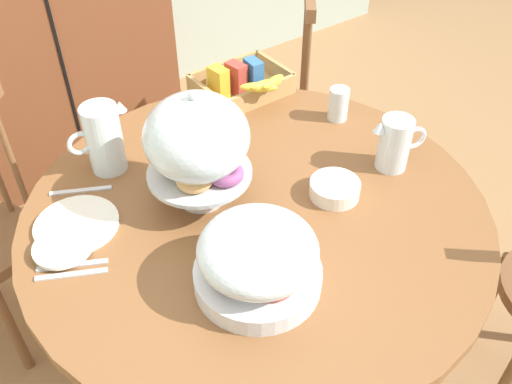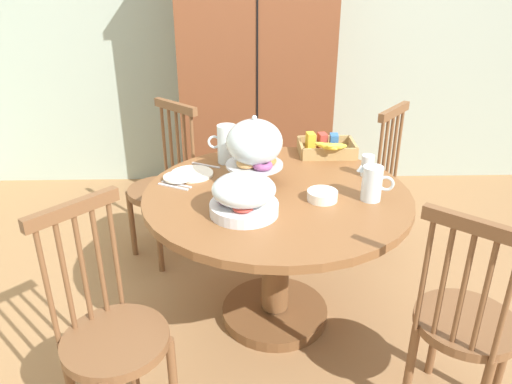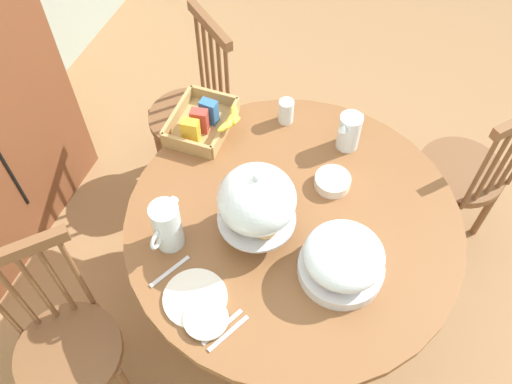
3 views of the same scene
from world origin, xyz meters
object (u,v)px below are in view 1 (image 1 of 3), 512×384
Objects in this scene: dining_table at (256,255)px; orange_juice_pitcher at (394,145)px; fruit_platter_covered at (258,259)px; china_plate_large at (77,224)px; china_plate_small at (63,247)px; milk_pitcher at (105,141)px; cereal_bowl at (335,189)px; pastry_stand_with_dome at (197,142)px; drinking_glass at (338,104)px; windsor_chair_by_cabinet at (271,109)px; cereal_basket at (243,84)px.

orange_juice_pitcher is at bearing -12.94° from dining_table.
china_plate_large is (-0.27, 0.44, -0.08)m from fruit_platter_covered.
fruit_platter_covered is at bearing -168.28° from orange_juice_pitcher.
china_plate_large is 0.09m from china_plate_small.
milk_pitcher is (-0.67, 0.49, 0.02)m from orange_juice_pitcher.
cereal_bowl reaches higher than china_plate_large.
dining_table is at bearing -27.18° from china_plate_large.
pastry_stand_with_dome reaches higher than drinking_glass.
china_plate_small is 0.96m from drinking_glass.
windsor_chair_by_cabinet is at bearing 75.16° from drinking_glass.
orange_juice_pitcher is 0.23m from cereal_bowl.
cereal_basket reaches higher than drinking_glass.
windsor_chair_by_cabinet is 6.96× the size of cereal_bowl.
orange_juice_pitcher is 0.82× the size of milk_pitcher.
orange_juice_pitcher is at bearing -15.31° from china_plate_small.
china_plate_large is (-0.85, 0.31, -0.07)m from orange_juice_pitcher.
fruit_platter_covered reaches higher than dining_table.
fruit_platter_covered reaches higher than drinking_glass.
dining_table is at bearing 54.11° from fruit_platter_covered.
dining_table is 0.55m from china_plate_small.
cereal_basket is at bearing 42.68° from pastry_stand_with_dome.
pastry_stand_with_dome is (-0.10, 0.11, 0.39)m from dining_table.
milk_pitcher is at bearing 44.52° from china_plate_large.
milk_pitcher is 0.95× the size of china_plate_large.
orange_juice_pitcher is 0.54× the size of cereal_basket.
dining_table is at bearing 167.06° from orange_juice_pitcher.
milk_pitcher reaches higher than dining_table.
pastry_stand_with_dome is 0.39m from china_plate_large.
orange_juice_pitcher is at bearing -36.15° from milk_pitcher.
orange_juice_pitcher is 1.56× the size of drinking_glass.
drinking_glass is at bearing 21.31° from dining_table.
pastry_stand_with_dome reaches higher than windsor_chair_by_cabinet.
milk_pitcher is at bearing -170.06° from cereal_basket.
milk_pitcher is 0.66m from cereal_bowl.
orange_juice_pitcher is 0.91m from china_plate_large.
china_plate_small is at bearing 164.69° from orange_juice_pitcher.
china_plate_small is (-0.48, 0.15, 0.22)m from dining_table.
pastry_stand_with_dome is 1.56× the size of china_plate_large.
orange_juice_pitcher is (0.42, -0.10, 0.27)m from dining_table.
windsor_chair_by_cabinet is 0.99m from milk_pitcher.
milk_pitcher is 0.26m from china_plate_large.
china_plate_small is (-0.24, -0.24, -0.08)m from milk_pitcher.
drinking_glass reaches higher than china_plate_small.
china_plate_large is at bearing 161.41° from pastry_stand_with_dome.
drinking_glass is (0.58, 0.07, -0.14)m from pastry_stand_with_dome.
china_plate_small is at bearing 131.45° from fruit_platter_covered.
milk_pitcher is 0.75m from drinking_glass.
cereal_basket is 0.35m from drinking_glass.
pastry_stand_with_dome is at bearing 146.18° from cereal_bowl.
orange_juice_pitcher reaches higher than dining_table.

